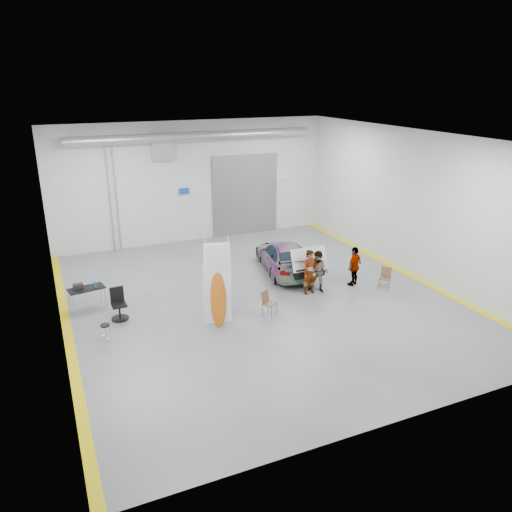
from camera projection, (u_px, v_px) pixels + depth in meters
name	position (u px, v px, depth m)	size (l,w,h in m)	color
ground	(258.00, 298.00, 18.99)	(16.00, 16.00, 0.00)	slate
room_shell	(241.00, 181.00, 19.62)	(14.02, 16.18, 6.01)	silver
sedan_car	(284.00, 257.00, 21.45)	(1.82, 4.45, 1.29)	silver
person_a	(310.00, 272.00, 19.13)	(0.64, 0.42, 1.77)	#936D50
person_b	(319.00, 272.00, 19.28)	(0.82, 0.63, 1.67)	slate
person_c	(354.00, 266.00, 19.92)	(0.94, 0.39, 1.63)	brown
surfboard_display	(220.00, 291.00, 16.45)	(0.87, 0.38, 3.13)	white
folding_chair_near	(270.00, 308.00, 17.53)	(0.58, 0.64, 0.90)	brown
folding_chair_far	(384.00, 282.00, 19.75)	(0.56, 0.65, 0.86)	brown
shop_stool	(106.00, 333.00, 15.72)	(0.32, 0.32, 0.62)	black
work_table	(84.00, 288.00, 17.88)	(1.34, 0.84, 1.02)	#94979C
office_chair	(119.00, 306.00, 17.21)	(0.60, 0.60, 1.12)	black
trunk_lid	(308.00, 256.00, 19.52)	(1.51, 0.91, 0.04)	silver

